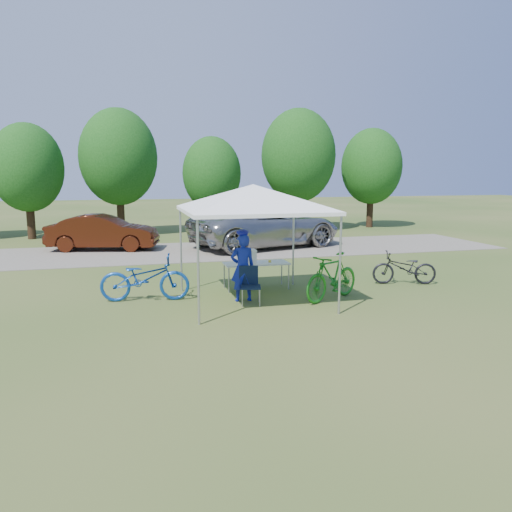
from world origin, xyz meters
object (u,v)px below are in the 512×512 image
(folding_chair, at_px, (250,282))
(sedan, at_px, (103,232))
(minivan, at_px, (266,225))
(folding_table, at_px, (256,264))
(bike_blue, at_px, (145,278))
(cooler, at_px, (247,256))
(bike_green, at_px, (332,277))
(cyclist, at_px, (243,268))
(bike_dark, at_px, (405,268))

(folding_chair, distance_m, sedan, 10.04)
(minivan, bearing_deg, sedan, 66.22)
(folding_table, relative_size, bike_blue, 0.81)
(cooler, distance_m, bike_green, 2.35)
(cyclist, distance_m, minivan, 8.80)
(minivan, bearing_deg, cooler, 143.64)
(folding_chair, xyz_separation_m, bike_green, (1.96, -0.17, 0.05))
(folding_table, xyz_separation_m, minivan, (2.31, 7.14, 0.25))
(cooler, xyz_separation_m, cyclist, (-0.38, -1.16, -0.07))
(folding_chair, xyz_separation_m, sedan, (-3.55, 9.38, 0.20))
(cooler, bearing_deg, folding_chair, -100.91)
(folding_chair, relative_size, bike_dark, 0.51)
(folding_chair, bearing_deg, cooler, 92.14)
(bike_dark, distance_m, minivan, 7.87)
(folding_table, xyz_separation_m, cyclist, (-0.64, -1.16, 0.15))
(cyclist, height_order, bike_blue, cyclist)
(bike_blue, height_order, sedan, sedan)
(bike_green, distance_m, minivan, 8.80)
(cyclist, relative_size, bike_dark, 0.93)
(bike_blue, bearing_deg, sedan, 16.09)
(cyclist, relative_size, bike_blue, 0.77)
(folding_table, bearing_deg, cooler, -180.00)
(cooler, relative_size, bike_green, 0.26)
(bike_dark, height_order, sedan, sedan)
(cooler, bearing_deg, folding_table, 0.00)
(cyclist, xyz_separation_m, bike_green, (2.07, -0.45, -0.24))
(bike_blue, bearing_deg, cyclist, -97.39)
(cyclist, bearing_deg, folding_table, -119.64)
(folding_table, distance_m, sedan, 8.94)
(bike_green, bearing_deg, cyclist, -131.45)
(bike_blue, height_order, bike_dark, bike_blue)
(bike_blue, relative_size, sedan, 0.49)
(minivan, relative_size, sedan, 1.50)
(bike_blue, distance_m, sedan, 8.59)
(folding_table, xyz_separation_m, sedan, (-4.09, 7.95, 0.07))
(folding_table, distance_m, minivan, 7.51)
(bike_dark, height_order, minivan, minivan)
(sedan, bearing_deg, cyclist, -146.74)
(cyclist, height_order, bike_dark, cyclist)
(bike_blue, distance_m, bike_green, 4.41)
(bike_dark, bearing_deg, cyclist, -65.24)
(cooler, bearing_deg, minivan, 70.20)
(bike_blue, bearing_deg, folding_chair, -102.92)
(folding_table, bearing_deg, sedan, 117.19)
(folding_table, relative_size, bike_green, 0.90)
(minivan, bearing_deg, bike_blue, 129.55)
(folding_table, distance_m, bike_green, 2.15)
(bike_green, height_order, sedan, sedan)
(bike_blue, bearing_deg, minivan, -26.05)
(bike_green, height_order, bike_dark, bike_green)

